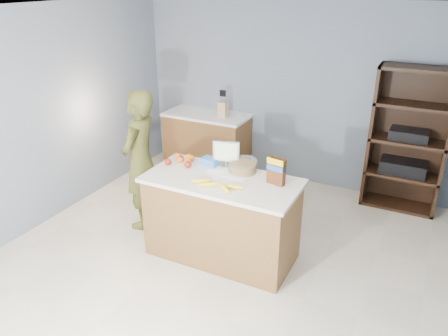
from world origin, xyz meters
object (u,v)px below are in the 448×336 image
at_px(cereal_box, 276,169).
at_px(shelving_unit, 408,142).
at_px(counter_peninsula, 222,221).
at_px(person, 140,160).
at_px(tv, 226,152).

bearing_deg(cereal_box, shelving_unit, 61.67).
distance_m(shelving_unit, cereal_box, 2.18).
xyz_separation_m(counter_peninsula, cereal_box, (0.52, 0.14, 0.64)).
relative_size(person, cereal_box, 6.04).
relative_size(shelving_unit, tv, 6.38).
relative_size(shelving_unit, person, 1.10).
distance_m(shelving_unit, tv, 2.41).
distance_m(person, tv, 1.07).
height_order(shelving_unit, person, shelving_unit).
bearing_deg(tv, person, -173.28).
bearing_deg(counter_peninsula, cereal_box, 14.73).
height_order(counter_peninsula, shelving_unit, shelving_unit).
xyz_separation_m(person, cereal_box, (1.65, -0.04, 0.24)).
distance_m(shelving_unit, person, 3.27).
relative_size(counter_peninsula, tv, 5.53).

